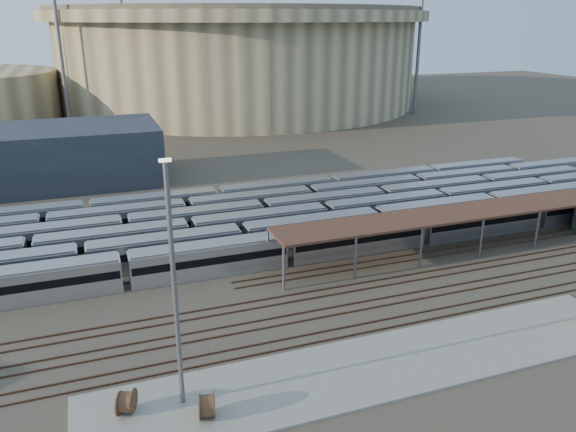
# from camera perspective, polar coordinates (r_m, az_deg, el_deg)

# --- Properties ---
(ground) EXTENTS (420.00, 420.00, 0.00)m
(ground) POSITION_cam_1_polar(r_m,az_deg,el_deg) (63.49, 6.83, -6.83)
(ground) COLOR #383026
(ground) RESTS_ON ground
(apron) EXTENTS (50.00, 9.00, 0.20)m
(apron) POSITION_cam_1_polar(r_m,az_deg,el_deg) (49.96, 9.45, -14.76)
(apron) COLOR gray
(apron) RESTS_ON ground
(subway_trains) EXTENTS (129.84, 23.90, 3.60)m
(subway_trains) POSITION_cam_1_polar(r_m,az_deg,el_deg) (78.36, 0.80, -0.05)
(subway_trains) COLOR silver
(subway_trains) RESTS_ON ground
(inspection_shed) EXTENTS (60.30, 6.00, 5.30)m
(inspection_shed) POSITION_cam_1_polar(r_m,az_deg,el_deg) (76.43, 20.52, 0.68)
(inspection_shed) COLOR slate
(inspection_shed) RESTS_ON ground
(empty_tracks) EXTENTS (170.00, 9.62, 0.18)m
(empty_tracks) POSITION_cam_1_polar(r_m,az_deg,el_deg) (59.54, 9.00, -8.72)
(empty_tracks) COLOR #4C3323
(empty_tracks) RESTS_ON ground
(stadium) EXTENTS (124.00, 124.00, 32.50)m
(stadium) POSITION_cam_1_polar(r_m,az_deg,el_deg) (197.66, -5.13, 16.06)
(stadium) COLOR tan
(stadium) RESTS_ON ground
(service_building) EXTENTS (42.00, 20.00, 10.00)m
(service_building) POSITION_cam_1_polar(r_m,az_deg,el_deg) (108.33, -24.22, 5.50)
(service_building) COLOR #1E232D
(service_building) RESTS_ON ground
(floodlight_0) EXTENTS (4.00, 1.00, 38.40)m
(floodlight_0) POSITION_cam_1_polar(r_m,az_deg,el_deg) (160.72, -22.14, 15.50)
(floodlight_0) COLOR slate
(floodlight_0) RESTS_ON ground
(floodlight_2) EXTENTS (4.00, 1.00, 38.40)m
(floodlight_2) POSITION_cam_1_polar(r_m,az_deg,el_deg) (178.88, 13.16, 16.64)
(floodlight_2) COLOR slate
(floodlight_2) RESTS_ON ground
(floodlight_3) EXTENTS (4.00, 1.00, 38.40)m
(floodlight_3) POSITION_cam_1_polar(r_m,az_deg,el_deg) (211.28, -16.28, 16.75)
(floodlight_3) COLOR slate
(floodlight_3) RESTS_ON ground
(cable_reel_west) EXTENTS (1.49, 2.15, 1.96)m
(cable_reel_west) POSITION_cam_1_polar(r_m,az_deg,el_deg) (43.76, -8.22, -18.53)
(cable_reel_west) COLOR brown
(cable_reel_west) RESTS_ON apron
(cable_reel_east) EXTENTS (1.66, 2.10, 1.85)m
(cable_reel_east) POSITION_cam_1_polar(r_m,az_deg,el_deg) (45.38, -16.09, -17.70)
(cable_reel_east) COLOR brown
(cable_reel_east) RESTS_ON apron
(yard_light_pole) EXTENTS (0.80, 0.36, 19.11)m
(yard_light_pole) POSITION_cam_1_polar(r_m,az_deg,el_deg) (40.91, -11.45, -7.28)
(yard_light_pole) COLOR slate
(yard_light_pole) RESTS_ON apron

